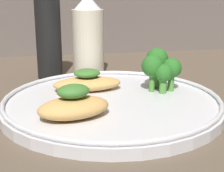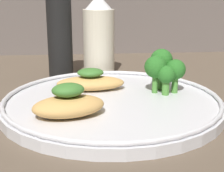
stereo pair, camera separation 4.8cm
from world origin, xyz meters
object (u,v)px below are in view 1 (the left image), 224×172
Objects in this scene: sauce_bottle at (88,38)px; pepper_grinder at (48,34)px; plate at (112,102)px; broccoli_bunch at (160,66)px.

pepper_grinder reaches higher than sauce_bottle.
plate is 1.69× the size of pepper_grinder.
pepper_grinder is at bearing 180.00° from sauce_bottle.
sauce_bottle is 7.45cm from pepper_grinder.
pepper_grinder is (-8.11, 19.79, 7.34)cm from plate.
pepper_grinder is (-16.08, 16.70, 3.20)cm from broccoli_bunch.
sauce_bottle is at bearing 92.09° from plate.
sauce_bottle is (-0.72, 19.79, 6.40)cm from plate.
sauce_bottle is at bearing 117.51° from broccoli_bunch.
plate is 2.00× the size of sauce_bottle.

